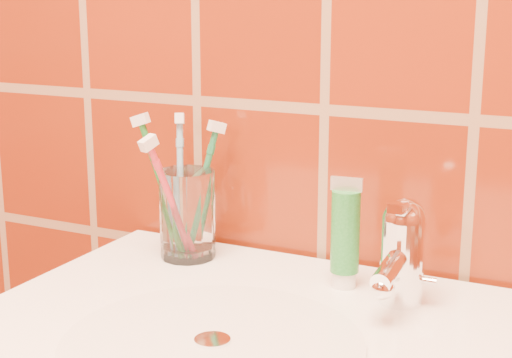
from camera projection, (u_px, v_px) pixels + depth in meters
The scene contains 7 objects.
glass_tumbler at pixel (187, 214), 1.00m from camera, with size 0.07×0.07×0.11m, color white.
toothpaste_tube at pixel (345, 236), 0.90m from camera, with size 0.04×0.03×0.13m.
faucet at pixel (402, 249), 0.85m from camera, with size 0.05×0.11×0.12m.
toothbrush_0 at pixel (172, 201), 0.97m from camera, with size 0.04×0.09×0.17m, color #BA273B, non-canonical shape.
toothbrush_1 at pixel (201, 189), 1.01m from camera, with size 0.05×0.06×0.18m, color #1E7045, non-canonical shape.
toothbrush_2 at pixel (180, 186), 1.01m from camera, with size 0.04×0.06×0.19m, color #76ADD3, non-canonical shape.
toothbrush_3 at pixel (163, 188), 0.99m from camera, with size 0.08×0.03×0.19m, color #1D6E29, non-canonical shape.
Camera 1 is at (0.35, 0.30, 1.19)m, focal length 55.00 mm.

